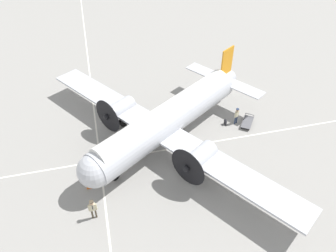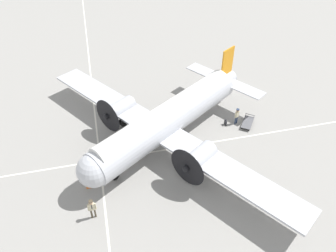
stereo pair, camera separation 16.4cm
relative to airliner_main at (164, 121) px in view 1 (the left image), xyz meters
name	(u,v)px [view 1 (the left image)]	position (x,y,z in m)	size (l,w,h in m)	color
ground_plane	(168,141)	(0.26, -0.38, -2.65)	(300.00, 300.00, 0.00)	gray
apron_line_eastwest	(99,152)	(0.26, 5.99, -2.64)	(120.00, 0.16, 0.01)	silver
apron_line_northsouth	(171,149)	(-0.85, -0.38, -2.64)	(0.16, 120.00, 0.01)	silver
airliner_main	(164,121)	(0.00, 0.00, 0.00)	(24.55, 20.05, 6.19)	silver
crew_foreground	(93,208)	(-6.57, 6.83, -1.47)	(0.32, 0.64, 1.87)	#473D2D
passenger_boarding	(237,114)	(1.22, -7.52, -1.54)	(0.40, 0.54, 1.77)	navy
suitcase_near_door	(225,122)	(1.29, -6.45, -2.37)	(0.34, 0.16, 0.59)	#232328
baggage_cart	(247,122)	(0.80, -8.57, -2.37)	(2.23, 1.97, 0.56)	#56565B
traffic_cone	(89,184)	(-3.54, 7.03, -2.36)	(0.47, 0.47, 0.62)	orange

